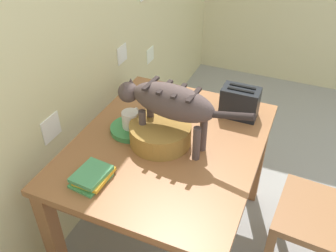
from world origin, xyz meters
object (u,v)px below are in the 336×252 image
at_px(cat, 169,103).
at_px(saucer_bowl, 131,129).
at_px(coffee_mug, 131,119).
at_px(toaster, 240,102).
at_px(magazine, 174,102).
at_px(book_stack, 92,176).
at_px(dining_table, 168,156).
at_px(wicker_basket, 160,133).
at_px(wooden_chair_near, 331,216).

height_order(cat, saucer_bowl, cat).
height_order(coffee_mug, toaster, toaster).
height_order(magazine, book_stack, book_stack).
bearing_deg(saucer_bowl, magazine, -16.38).
relative_size(dining_table, magazine, 3.73).
xyz_separation_m(dining_table, wicker_basket, (-0.01, 0.04, 0.15)).
xyz_separation_m(cat, magazine, (0.36, 0.12, -0.24)).
bearing_deg(cat, saucer_bowl, 90.00).
distance_m(coffee_mug, wicker_basket, 0.18).
bearing_deg(wicker_basket, cat, -86.44).
height_order(dining_table, book_stack, book_stack).
relative_size(dining_table, cat, 1.64).
height_order(coffee_mug, magazine, coffee_mug).
xyz_separation_m(dining_table, saucer_bowl, (0.01, 0.21, 0.11)).
xyz_separation_m(cat, wooden_chair_near, (0.10, -0.82, -0.51)).
bearing_deg(magazine, toaster, -85.36).
xyz_separation_m(book_stack, wicker_basket, (0.37, -0.16, 0.03)).
bearing_deg(saucer_bowl, toaster, -53.14).
bearing_deg(wooden_chair_near, dining_table, 100.09).
bearing_deg(toaster, saucer_bowl, 126.86).
bearing_deg(coffee_mug, dining_table, -93.58).
distance_m(cat, saucer_bowl, 0.32).
xyz_separation_m(cat, toaster, (0.38, -0.26, -0.15)).
height_order(saucer_bowl, wicker_basket, wicker_basket).
distance_m(coffee_mug, toaster, 0.60).
height_order(coffee_mug, wooden_chair_near, wooden_chair_near).
xyz_separation_m(saucer_bowl, wicker_basket, (-0.02, -0.18, 0.04)).
bearing_deg(wicker_basket, dining_table, -71.86).
relative_size(cat, book_stack, 3.60).
distance_m(coffee_mug, book_stack, 0.39).
distance_m(dining_table, wooden_chair_near, 0.86).
xyz_separation_m(coffee_mug, wooden_chair_near, (0.08, -1.05, -0.34)).
relative_size(saucer_bowl, wicker_basket, 0.70).
bearing_deg(wooden_chair_near, coffee_mug, 98.11).
height_order(dining_table, wicker_basket, wicker_basket).
bearing_deg(toaster, dining_table, 144.28).
distance_m(magazine, wooden_chair_near, 1.02).
bearing_deg(book_stack, cat, -29.48).
height_order(dining_table, toaster, toaster).
distance_m(saucer_bowl, book_stack, 0.39).
bearing_deg(wooden_chair_near, magazine, 78.37).
height_order(wicker_basket, wooden_chair_near, wooden_chair_near).
bearing_deg(saucer_bowl, wooden_chair_near, -85.59).
distance_m(toaster, wooden_chair_near, 0.73).
distance_m(dining_table, saucer_bowl, 0.24).
xyz_separation_m(wicker_basket, wooden_chair_near, (0.10, -0.87, -0.32)).
bearing_deg(cat, magazine, 23.37).
relative_size(toaster, wooden_chair_near, 0.22).
relative_size(coffee_mug, wicker_basket, 0.42).
height_order(cat, wooden_chair_near, cat).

